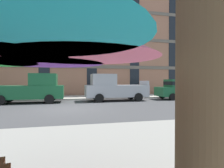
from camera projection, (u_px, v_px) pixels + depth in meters
ground_plane at (68, 109)px, 10.69m from camera, size 120.00×120.00×0.00m
sidewalk_far at (69, 98)px, 17.31m from camera, size 56.00×3.60×0.12m
apartment_building at (69, 23)px, 25.11m from camera, size 39.40×12.08×19.20m
pickup_green_midblock at (32, 89)px, 13.66m from camera, size 5.10×2.12×2.20m
pickup_silver at (114, 88)px, 15.09m from camera, size 5.10×2.12×2.20m
sedan_green at (180, 89)px, 16.50m from camera, size 4.40×1.98×1.78m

